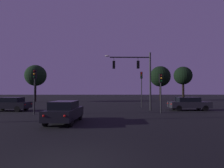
{
  "coord_description": "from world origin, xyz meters",
  "views": [
    {
      "loc": [
        1.25,
        -5.16,
        2.21
      ],
      "look_at": [
        1.61,
        14.95,
        3.03
      ],
      "focal_mm": 28.4,
      "sensor_mm": 36.0,
      "label": 1
    }
  ],
  "objects": [
    {
      "name": "tree_center_horizon",
      "position": [
        16.38,
        30.56,
        5.35
      ],
      "size": [
        3.65,
        3.65,
        7.23
      ],
      "color": "black",
      "rests_on": "ground"
    },
    {
      "name": "traffic_signal_mast_arm",
      "position": [
        4.6,
        15.28,
        4.55
      ],
      "size": [
        5.39,
        0.38,
        6.74
      ],
      "color": "#232326",
      "rests_on": "ground"
    },
    {
      "name": "traffic_light_corner_left",
      "position": [
        -5.86,
        11.87,
        3.05
      ],
      "size": [
        0.31,
        0.35,
        4.3
      ],
      "color": "#232326",
      "rests_on": "ground"
    },
    {
      "name": "car_crossing_left",
      "position": [
        -9.8,
        14.9,
        0.8
      ],
      "size": [
        4.47,
        2.18,
        1.52
      ],
      "color": "black",
      "rests_on": "ground"
    },
    {
      "name": "traffic_light_median",
      "position": [
        6.51,
        12.62,
        2.83
      ],
      "size": [
        0.36,
        0.38,
        3.97
      ],
      "color": "#232326",
      "rests_on": "ground"
    },
    {
      "name": "tree_behind_sign",
      "position": [
        13.63,
        37.2,
        5.77
      ],
      "size": [
        4.93,
        4.93,
        8.26
      ],
      "color": "black",
      "rests_on": "ground"
    },
    {
      "name": "car_nearside_lane",
      "position": [
        -1.85,
        7.36,
        0.79
      ],
      "size": [
        2.05,
        4.23,
        1.52
      ],
      "color": "black",
      "rests_on": "ground"
    },
    {
      "name": "car_crossing_right",
      "position": [
        10.48,
        15.19,
        0.8
      ],
      "size": [
        4.6,
        1.82,
        1.52
      ],
      "color": "#232328",
      "rests_on": "ground"
    },
    {
      "name": "traffic_light_corner_right",
      "position": [
        5.68,
        18.76,
        3.4
      ],
      "size": [
        0.34,
        0.37,
        4.84
      ],
      "color": "#232326",
      "rests_on": "ground"
    },
    {
      "name": "ground_plane",
      "position": [
        0.0,
        24.5,
        0.0
      ],
      "size": [
        168.0,
        168.0,
        0.0
      ],
      "primitive_type": "plane",
      "color": "black",
      "rests_on": "ground"
    },
    {
      "name": "tree_left_far",
      "position": [
        -14.13,
        32.16,
        5.5
      ],
      "size": [
        4.39,
        4.39,
        7.72
      ],
      "color": "black",
      "rests_on": "ground"
    }
  ]
}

